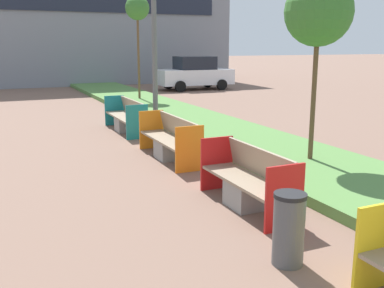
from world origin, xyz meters
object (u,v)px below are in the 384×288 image
bench_red_frame (248,184)px  litter_bin (289,229)px  bench_teal_frame (126,119)px  sapling_tree_far (137,10)px  bench_orange_frame (170,142)px  sapling_tree_near (319,13)px  parked_car_distant (195,73)px

bench_red_frame → litter_bin: 1.92m
bench_teal_frame → sapling_tree_far: (2.42, 6.36, 3.59)m
bench_orange_frame → bench_teal_frame: (0.00, 3.55, 0.00)m
sapling_tree_near → parked_car_distant: size_ratio=0.90×
bench_orange_frame → sapling_tree_near: size_ratio=0.62×
sapling_tree_near → bench_orange_frame: bearing=142.6°
bench_orange_frame → sapling_tree_far: bearing=76.3°
bench_orange_frame → sapling_tree_near: bearing=-37.4°
bench_teal_frame → parked_car_distant: size_ratio=0.58×
bench_orange_frame → parked_car_distant: (7.03, 14.13, 0.54)m
parked_car_distant → bench_orange_frame: bearing=-115.4°
bench_teal_frame → litter_bin: 8.77m
bench_orange_frame → bench_teal_frame: same height
sapling_tree_far → bench_teal_frame: bearing=-110.8°
bench_teal_frame → litter_bin: (-0.57, -8.75, 0.06)m
sapling_tree_near → parked_car_distant: 16.78m
bench_red_frame → parked_car_distant: (7.03, 17.49, 0.55)m
litter_bin → bench_orange_frame: bearing=83.8°
litter_bin → sapling_tree_far: sapling_tree_far is taller
sapling_tree_near → bench_red_frame: bearing=-148.0°
parked_car_distant → litter_bin: bearing=-110.4°
bench_teal_frame → sapling_tree_near: size_ratio=0.64×
litter_bin → parked_car_distant: size_ratio=0.21×
sapling_tree_near → parked_car_distant: bearing=73.9°
sapling_tree_near → sapling_tree_far: 11.79m
sapling_tree_far → parked_car_distant: sapling_tree_far is taller
bench_teal_frame → sapling_tree_near: bearing=-65.8°
bench_teal_frame → parked_car_distant: bearing=56.4°
litter_bin → bench_teal_frame: bearing=86.3°
litter_bin → sapling_tree_near: (2.99, 3.35, 2.69)m
bench_orange_frame → parked_car_distant: size_ratio=0.56×
bench_red_frame → sapling_tree_far: sapling_tree_far is taller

